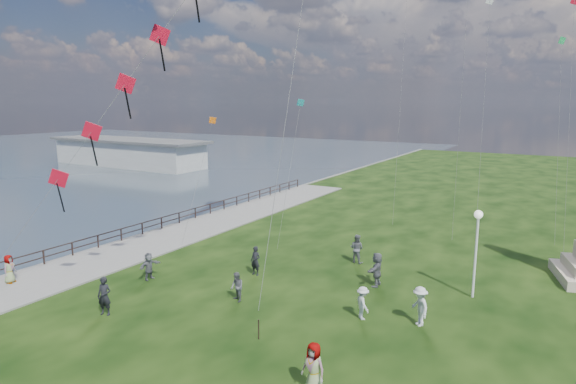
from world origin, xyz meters
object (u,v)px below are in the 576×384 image
Objects in this scene: person_0 at (104,296)px; person_10 at (9,271)px; lamppost at (477,235)px; person_7 at (357,249)px; person_2 at (363,303)px; person_4 at (314,368)px; person_1 at (237,287)px; pier_pavilion at (128,152)px; person_11 at (377,269)px; person_6 at (256,261)px; person_8 at (420,306)px; person_5 at (149,266)px.

person_0 is 1.17× the size of person_10.
lamppost is 25.38m from person_10.
person_2 is at bearing 120.30° from person_7.
lamppost is 18.69m from person_0.
person_10 is at bearing -173.06° from person_4.
person_1 is 0.95× the size of person_10.
person_7 is (52.20, -27.50, -0.92)m from pier_pavilion.
person_11 is at bearing -29.22° from pier_pavilion.
person_6 is 0.94× the size of person_8.
person_2 is at bearing -32.10° from pier_pavilion.
person_4 is 1.08× the size of person_6.
person_5 is 15.12m from person_8.
person_6 is 6.64m from person_7.
person_7 reaches higher than person_8.
person_2 is 1.00× the size of person_5.
person_11 reaches higher than person_4.
person_7 is (4.25, 5.11, 0.06)m from person_6.
person_0 is (-14.77, -11.20, -2.42)m from lamppost.
person_8 is at bearing -78.84° from person_5.
person_7 is at bearing 164.58° from lamppost.
pier_pavilion reaches higher than person_6.
person_4 is at bearing -36.19° from pier_pavilion.
lamppost reaches higher than pier_pavilion.
lamppost is (59.58, -29.53, 1.52)m from pier_pavilion.
person_4 is (-3.26, -11.68, -2.43)m from lamppost.
person_7 is at bearing 42.00° from person_0.
person_11 reaches higher than person_1.
person_0 is 6.36m from person_1.
person_1 is at bearing -146.88° from lamppost.
person_8 is at bearing 84.16° from person_4.
person_4 is 1.01× the size of person_8.
person_1 is 8.61m from person_4.
person_1 is (49.30, -36.24, -1.07)m from pier_pavilion.
lamppost is 12.28m from person_6.
person_10 is (-15.20, -13.35, -0.12)m from person_7.
person_5 is at bearing -73.99° from person_10.
lamppost is 2.43× the size of person_11.
person_10 is at bearing -140.48° from person_6.
person_10 is (-22.58, -11.31, -2.55)m from lamppost.
person_8 is at bearing -108.15° from lamppost.
pier_pavilion is at bearing -163.04° from person_8.
person_8 is (8.76, 2.09, 0.15)m from person_1.
lamppost is 18.00m from person_5.
person_2 is (55.59, -34.87, -1.05)m from pier_pavilion.
person_8 is 4.91m from person_11.
person_5 is 6.11m from person_6.
person_5 is 12.67m from person_7.
person_8 is at bearing 7.58° from person_0.
person_0 is 14.80m from person_8.
person_10 is at bearing -47.83° from pier_pavilion.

